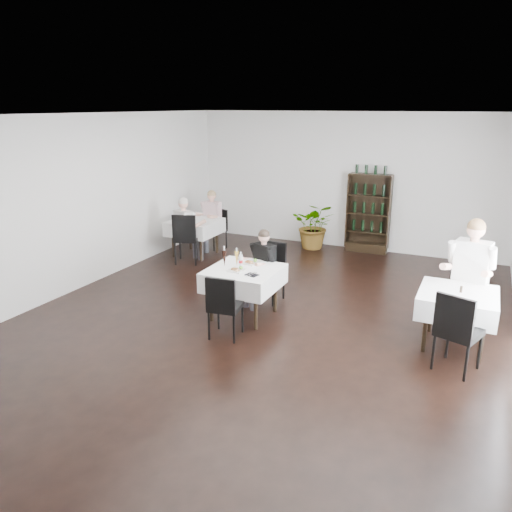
{
  "coord_description": "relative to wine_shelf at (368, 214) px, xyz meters",
  "views": [
    {
      "loc": [
        2.85,
        -6.37,
        3.13
      ],
      "look_at": [
        -0.19,
        0.2,
        0.93
      ],
      "focal_mm": 35.0,
      "sensor_mm": 36.0,
      "label": 1
    }
  ],
  "objects": [
    {
      "name": "main_table",
      "position": [
        -0.9,
        -4.31,
        -0.23
      ],
      "size": [
        1.03,
        1.03,
        0.77
      ],
      "color": "black",
      "rests_on": "ground"
    },
    {
      "name": "diner_main",
      "position": [
        -0.85,
        -3.79,
        -0.12
      ],
      "size": [
        0.56,
        0.59,
        1.26
      ],
      "color": "#414149",
      "rests_on": "ground"
    },
    {
      "name": "main_chair_far",
      "position": [
        -0.82,
        -3.49,
        -0.29
      ],
      "size": [
        0.48,
        0.48,
        0.97
      ],
      "color": "black",
      "rests_on": "ground"
    },
    {
      "name": "diner_right_far",
      "position": [
        2.19,
        -3.53,
        0.12
      ],
      "size": [
        0.68,
        0.71,
        1.66
      ],
      "color": "#414149",
      "rests_on": "ground"
    },
    {
      "name": "pilsner_lager",
      "position": [
        -1.06,
        -4.23,
        0.04
      ],
      "size": [
        0.07,
        0.07,
        0.29
      ],
      "color": "gold",
      "rests_on": "main_table"
    },
    {
      "name": "pilsner_dark",
      "position": [
        -1.21,
        -4.34,
        0.06
      ],
      "size": [
        0.08,
        0.08,
        0.32
      ],
      "color": "black",
      "rests_on": "main_table"
    },
    {
      "name": "diner_left_near",
      "position": [
        -3.18,
        -2.31,
        -0.06
      ],
      "size": [
        0.59,
        0.63,
        1.36
      ],
      "color": "#414149",
      "rests_on": "ground"
    },
    {
      "name": "main_chair_near",
      "position": [
        -0.81,
        -5.12,
        -0.32
      ],
      "size": [
        0.47,
        0.48,
        0.92
      ],
      "color": "black",
      "rests_on": "ground"
    },
    {
      "name": "right_chair_near",
      "position": [
        2.14,
        -4.75,
        -0.26
      ],
      "size": [
        0.59,
        0.6,
        1.02
      ],
      "color": "black",
      "rests_on": "ground"
    },
    {
      "name": "left_chair_far",
      "position": [
        -3.15,
        -1.09,
        -0.34
      ],
      "size": [
        0.53,
        0.53,
        0.88
      ],
      "color": "black",
      "rests_on": "ground"
    },
    {
      "name": "left_chair_near",
      "position": [
        -3.14,
        -2.42,
        -0.25
      ],
      "size": [
        0.61,
        0.61,
        1.04
      ],
      "color": "black",
      "rests_on": "ground"
    },
    {
      "name": "napkin_cutlery",
      "position": [
        -0.66,
        -4.53,
        -0.07
      ],
      "size": [
        0.2,
        0.2,
        0.02
      ],
      "color": "black",
      "rests_on": "main_table"
    },
    {
      "name": "diner_left_far",
      "position": [
        -3.22,
        -1.29,
        -0.07
      ],
      "size": [
        0.55,
        0.57,
        1.33
      ],
      "color": "#414149",
      "rests_on": "ground"
    },
    {
      "name": "right_table",
      "position": [
        2.1,
        -4.01,
        -0.23
      ],
      "size": [
        0.98,
        0.98,
        0.77
      ],
      "color": "black",
      "rests_on": "ground"
    },
    {
      "name": "pepper_mill",
      "position": [
        2.12,
        -4.01,
        -0.03
      ],
      "size": [
        0.05,
        0.05,
        0.09
      ],
      "primitive_type": "cylinder",
      "rotation": [
        0.0,
        0.0,
        0.43
      ],
      "color": "black",
      "rests_on": "right_table"
    },
    {
      "name": "right_chair_far",
      "position": [
        2.13,
        -3.22,
        -0.35
      ],
      "size": [
        0.41,
        0.41,
        0.87
      ],
      "color": "black",
      "rests_on": "ground"
    },
    {
      "name": "coke_bottle",
      "position": [
        -0.99,
        -4.24,
        0.02
      ],
      "size": [
        0.06,
        0.06,
        0.23
      ],
      "color": "silver",
      "rests_on": "main_table"
    },
    {
      "name": "left_table",
      "position": [
        -3.3,
        -1.81,
        -0.23
      ],
      "size": [
        0.98,
        0.98,
        0.77
      ],
      "color": "black",
      "rests_on": "ground"
    },
    {
      "name": "room_shell",
      "position": [
        -0.6,
        -4.31,
        0.65
      ],
      "size": [
        9.0,
        9.0,
        9.0
      ],
      "color": "black",
      "rests_on": "ground"
    },
    {
      "name": "wine_shelf",
      "position": [
        0.0,
        0.0,
        0.0
      ],
      "size": [
        0.9,
        0.28,
        1.75
      ],
      "color": "black",
      "rests_on": "ground"
    },
    {
      "name": "plate_far",
      "position": [
        -0.91,
        -4.03,
        -0.06
      ],
      "size": [
        0.29,
        0.29,
        0.07
      ],
      "color": "white",
      "rests_on": "main_table"
    },
    {
      "name": "plate_near",
      "position": [
        -0.95,
        -4.44,
        -0.06
      ],
      "size": [
        0.25,
        0.25,
        0.07
      ],
      "color": "white",
      "rests_on": "main_table"
    },
    {
      "name": "potted_tree",
      "position": [
        -1.14,
        -0.22,
        -0.32
      ],
      "size": [
        1.08,
        0.98,
        1.05
      ],
      "primitive_type": "imported",
      "rotation": [
        0.0,
        0.0,
        0.18
      ],
      "color": "#29541C",
      "rests_on": "ground"
    }
  ]
}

